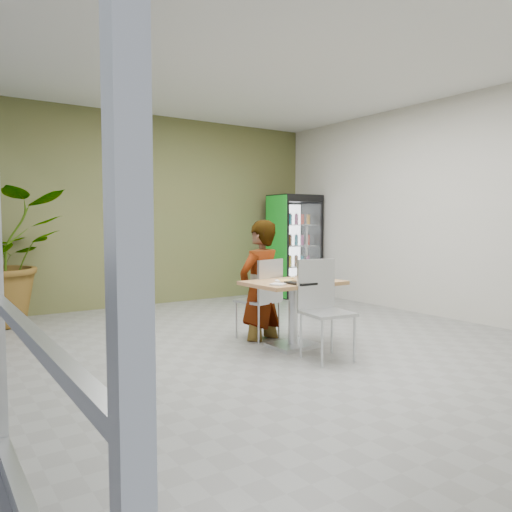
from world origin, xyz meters
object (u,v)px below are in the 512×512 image
object	(u,v)px
chair_far	(264,293)
soda_cup	(309,272)
dining_table	(293,300)
chair_near	(322,301)
cafeteria_tray	(308,282)
seated_woman	(260,292)
beverage_fridge	(294,246)

from	to	relation	value
chair_far	soda_cup	size ratio (longest dim) A/B	5.48
soda_cup	dining_table	bearing A→B (deg)	175.25
chair_far	soda_cup	world-z (taller)	chair_far
chair_far	chair_near	bearing A→B (deg)	78.64
cafeteria_tray	seated_woman	bearing A→B (deg)	95.41
soda_cup	beverage_fridge	distance (m)	3.79
chair_far	seated_woman	size ratio (longest dim) A/B	0.56
soda_cup	chair_near	bearing A→B (deg)	-116.49
dining_table	chair_near	world-z (taller)	chair_near
dining_table	beverage_fridge	size ratio (longest dim) A/B	0.56
soda_cup	beverage_fridge	size ratio (longest dim) A/B	0.09
beverage_fridge	cafeteria_tray	bearing A→B (deg)	-125.35
seated_woman	beverage_fridge	size ratio (longest dim) A/B	0.91
soda_cup	cafeteria_tray	size ratio (longest dim) A/B	0.43
chair_near	cafeteria_tray	size ratio (longest dim) A/B	2.47
chair_far	chair_near	size ratio (longest dim) A/B	0.95
chair_far	chair_near	distance (m)	0.99
seated_woman	soda_cup	size ratio (longest dim) A/B	9.80
chair_far	beverage_fridge	bearing A→B (deg)	-147.80
chair_far	beverage_fridge	distance (m)	3.61
chair_near	beverage_fridge	world-z (taller)	beverage_fridge
chair_far	soda_cup	xyz separation A→B (m)	(0.28, -0.50, 0.27)
dining_table	beverage_fridge	xyz separation A→B (m)	(2.43, 3.06, 0.42)
cafeteria_tray	beverage_fridge	bearing A→B (deg)	53.64
soda_cup	cafeteria_tray	world-z (taller)	soda_cup
seated_woman	beverage_fridge	bearing A→B (deg)	-148.62
chair_far	dining_table	bearing A→B (deg)	83.78
seated_woman	chair_far	bearing A→B (deg)	102.51
dining_table	soda_cup	xyz separation A→B (m)	(0.22, -0.02, 0.30)
chair_far	chair_near	world-z (taller)	chair_near
dining_table	chair_far	size ratio (longest dim) A/B	1.10
seated_woman	soda_cup	xyz separation A→B (m)	(0.31, -0.55, 0.27)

